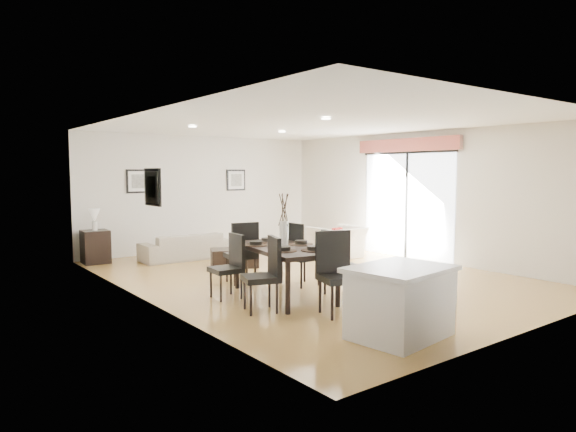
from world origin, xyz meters
TOP-DOWN VIEW (x-y plane):
  - ground at (0.00, 0.00)m, footprint 8.00×8.00m
  - wall_back at (0.00, 4.00)m, footprint 6.00×0.04m
  - wall_front at (0.00, -4.00)m, footprint 6.00×0.04m
  - wall_left at (-3.00, 0.00)m, footprint 0.04×8.00m
  - wall_right at (3.00, 0.00)m, footprint 0.04×8.00m
  - ceiling at (0.00, 0.00)m, footprint 6.00×8.00m
  - sofa at (-0.98, 2.96)m, footprint 1.90×0.79m
  - armchair at (1.73, 1.15)m, footprint 1.05×0.92m
  - courtyard_plant_a at (5.56, -0.62)m, footprint 0.75×0.71m
  - courtyard_plant_b at (5.90, 0.90)m, footprint 0.46×0.46m
  - dining_table at (-1.27, -0.95)m, footprint 1.17×1.93m
  - dining_chair_wnear at (-1.91, -1.43)m, footprint 0.57×0.57m
  - dining_chair_wfar at (-1.91, -0.50)m, footprint 0.45×0.45m
  - dining_chair_enear at (-0.62, -1.39)m, footprint 0.53×0.53m
  - dining_chair_efar at (-0.63, -0.50)m, footprint 0.47×0.47m
  - dining_chair_head at (-1.24, -2.07)m, footprint 0.61×0.61m
  - dining_chair_foot at (-1.28, 0.17)m, footprint 0.54×0.54m
  - vase at (-1.27, -0.95)m, footprint 0.96×1.51m
  - coffee_table at (-0.61, 1.57)m, footprint 1.03×0.86m
  - side_table at (-2.66, 3.62)m, footprint 0.53×0.53m
  - table_lamp at (-2.66, 3.62)m, footprint 0.23×0.23m
  - cushion at (1.63, 1.05)m, footprint 0.29×0.14m
  - kitchen_island at (-1.33, -3.23)m, footprint 1.26×1.03m
  - bar_stool at (-0.53, -3.23)m, footprint 0.32×0.32m
  - framed_print_back_left at (-1.60, 3.97)m, footprint 0.52×0.04m
  - framed_print_back_right at (0.90, 3.97)m, footprint 0.52×0.04m
  - framed_print_left_wall at (-2.97, -0.20)m, footprint 0.04×0.52m
  - sliding_door at (2.96, 0.30)m, footprint 0.12×2.70m
  - courtyard at (6.16, 0.87)m, footprint 6.00×6.00m

SIDE VIEW (x-z plane):
  - ground at x=0.00m, z-range 0.00..0.00m
  - coffee_table at x=-0.61m, z-range 0.00..0.36m
  - sofa at x=-0.98m, z-range 0.00..0.55m
  - courtyard_plant_a at x=5.56m, z-range 0.00..0.66m
  - side_table at x=-2.66m, z-range 0.00..0.67m
  - armchair at x=1.73m, z-range 0.00..0.68m
  - courtyard_plant_b at x=5.90m, z-range 0.00..0.73m
  - kitchen_island at x=-1.33m, z-range 0.00..0.81m
  - cushion at x=1.63m, z-range 0.39..0.67m
  - dining_chair_wfar at x=-1.91m, z-range 0.06..1.00m
  - dining_chair_enear at x=-0.62m, z-range 0.06..1.05m
  - dining_chair_wnear at x=-1.91m, z-range 0.06..1.06m
  - dining_chair_foot at x=-1.28m, z-range 0.06..1.10m
  - dining_chair_efar at x=-0.63m, z-range 0.06..1.10m
  - bar_stool at x=-0.53m, z-range 0.25..0.94m
  - dining_chair_head at x=-1.24m, z-range 0.06..1.15m
  - dining_table at x=-1.27m, z-range 0.30..1.06m
  - courtyard at x=6.16m, z-range -0.08..1.92m
  - table_lamp at x=-2.66m, z-range 0.74..1.18m
  - vase at x=-1.27m, z-range 0.66..1.46m
  - wall_back at x=0.00m, z-range 0.00..2.70m
  - wall_front at x=0.00m, z-range 0.00..2.70m
  - wall_left at x=-3.00m, z-range 0.00..2.70m
  - wall_right at x=3.00m, z-range 0.00..2.70m
  - framed_print_back_left at x=-1.60m, z-range 1.39..1.91m
  - framed_print_back_right at x=0.90m, z-range 1.39..1.91m
  - framed_print_left_wall at x=-2.97m, z-range 1.39..1.91m
  - sliding_door at x=2.96m, z-range 0.38..2.95m
  - ceiling at x=0.00m, z-range 2.69..2.71m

